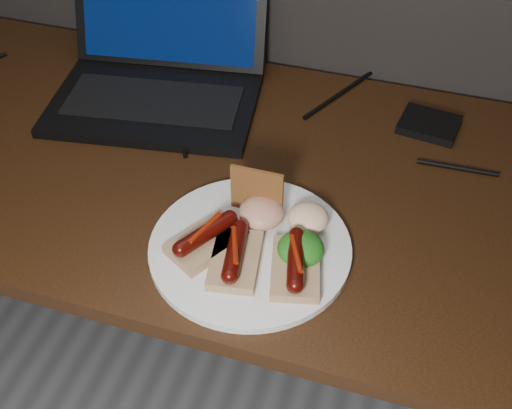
{
  "coord_description": "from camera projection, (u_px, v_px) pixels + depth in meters",
  "views": [
    {
      "loc": [
        0.42,
        0.57,
        1.48
      ],
      "look_at": [
        0.21,
        1.23,
        0.82
      ],
      "focal_mm": 45.0,
      "sensor_mm": 36.0,
      "label": 1
    }
  ],
  "objects": [
    {
      "name": "coleslaw_mound",
      "position": [
        308.0,
        218.0,
        0.99
      ],
      "size": [
        0.06,
        0.06,
        0.04
      ],
      "primitive_type": "ellipsoid",
      "color": "white",
      "rests_on": "plate"
    },
    {
      "name": "crispbread",
      "position": [
        257.0,
        191.0,
        1.0
      ],
      "size": [
        0.09,
        0.01,
        0.08
      ],
      "primitive_type": "cube",
      "color": "brown",
      "rests_on": "plate"
    },
    {
      "name": "bread_sausage_left",
      "position": [
        206.0,
        238.0,
        0.96
      ],
      "size": [
        0.12,
        0.13,
        0.04
      ],
      "color": "tan",
      "rests_on": "plate"
    },
    {
      "name": "salad_greens",
      "position": [
        301.0,
        249.0,
        0.95
      ],
      "size": [
        0.07,
        0.07,
        0.04
      ],
      "primitive_type": "ellipsoid",
      "color": "#175210",
      "rests_on": "plate"
    },
    {
      "name": "salsa_mound",
      "position": [
        262.0,
        212.0,
        1.0
      ],
      "size": [
        0.07,
        0.07,
        0.04
      ],
      "primitive_type": "ellipsoid",
      "color": "#9E100F",
      "rests_on": "plate"
    },
    {
      "name": "laptop",
      "position": [
        160.0,
        68.0,
        1.26
      ],
      "size": [
        0.44,
        0.4,
        0.25
      ],
      "color": "black",
      "rests_on": "desk"
    },
    {
      "name": "desk",
      "position": [
        173.0,
        190.0,
        1.21
      ],
      "size": [
        1.4,
        0.7,
        0.75
      ],
      "color": "#351F0D",
      "rests_on": "ground"
    },
    {
      "name": "hard_drive",
      "position": [
        429.0,
        125.0,
        1.2
      ],
      "size": [
        0.12,
        0.1,
        0.02
      ],
      "primitive_type": "cube",
      "rotation": [
        0.0,
        0.0,
        -0.14
      ],
      "color": "black",
      "rests_on": "desk"
    },
    {
      "name": "plate",
      "position": [
        250.0,
        248.0,
        0.98
      ],
      "size": [
        0.36,
        0.36,
        0.01
      ],
      "primitive_type": "cylinder",
      "rotation": [
        0.0,
        0.0,
        0.17
      ],
      "color": "white",
      "rests_on": "desk"
    },
    {
      "name": "bread_sausage_center",
      "position": [
        235.0,
        256.0,
        0.94
      ],
      "size": [
        0.09,
        0.13,
        0.04
      ],
      "color": "tan",
      "rests_on": "plate"
    },
    {
      "name": "bread_sausage_right",
      "position": [
        296.0,
        265.0,
        0.93
      ],
      "size": [
        0.1,
        0.13,
        0.04
      ],
      "color": "tan",
      "rests_on": "plate"
    },
    {
      "name": "desk_cables",
      "position": [
        212.0,
        108.0,
        1.25
      ],
      "size": [
        1.14,
        0.38,
        0.01
      ],
      "color": "black",
      "rests_on": "desk"
    }
  ]
}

